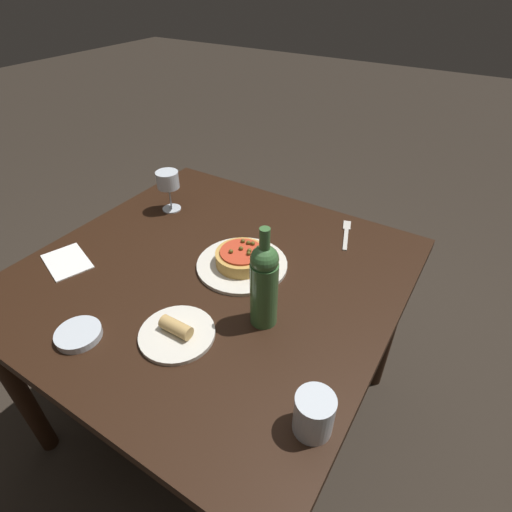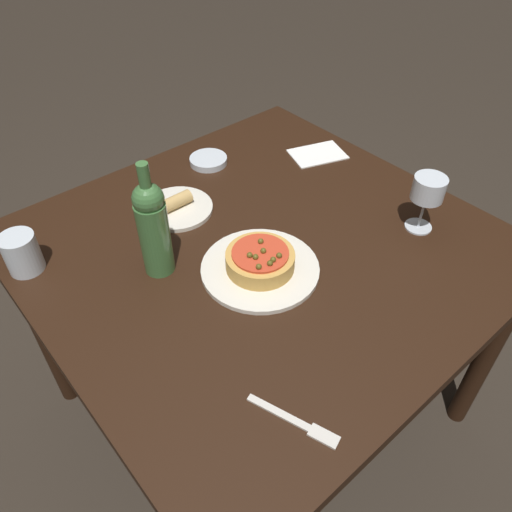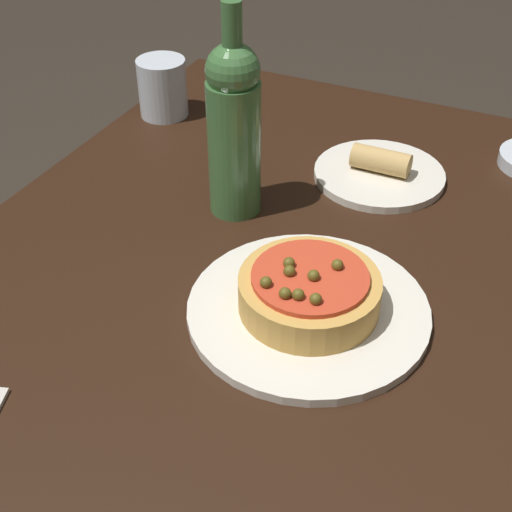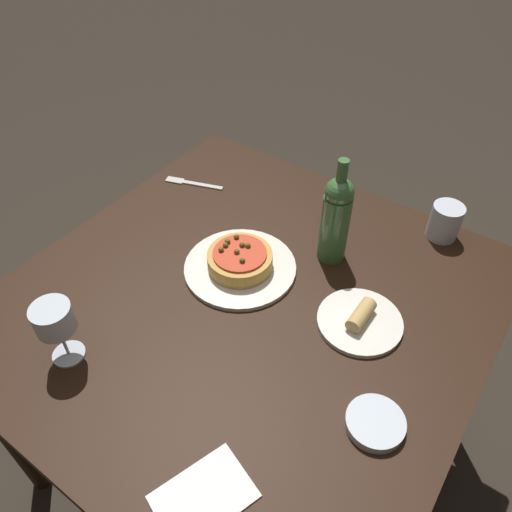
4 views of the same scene
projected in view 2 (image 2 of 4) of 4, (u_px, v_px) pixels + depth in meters
ground_plane at (260, 403)px, 1.79m from camera, size 14.00×14.00×0.00m
dining_table at (261, 270)px, 1.34m from camera, size 1.11×1.09×0.76m
dinner_plate at (260, 269)px, 1.20m from camera, size 0.29×0.29×0.01m
pizza at (260, 260)px, 1.18m from camera, size 0.17×0.17×0.06m
wine_glass at (428, 191)px, 1.24m from camera, size 0.08×0.08×0.16m
wine_bottle at (153, 227)px, 1.12m from camera, size 0.07×0.07×0.29m
water_cup at (22, 253)px, 1.18m from camera, size 0.08×0.08×0.10m
side_bowl at (208, 160)px, 1.55m from camera, size 0.12×0.12×0.02m
fork at (298, 423)px, 0.91m from camera, size 0.08×0.18×0.00m
side_plate at (177, 207)px, 1.37m from camera, size 0.20×0.20×0.05m
paper_napkin at (318, 154)px, 1.59m from camera, size 0.20×0.17×0.00m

